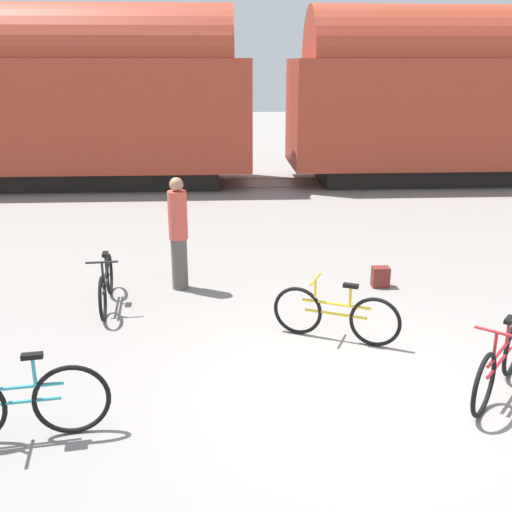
{
  "coord_description": "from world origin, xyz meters",
  "views": [
    {
      "loc": [
        -1.49,
        -5.85,
        3.55
      ],
      "look_at": [
        -1.06,
        1.7,
        1.1
      ],
      "focal_mm": 42.0,
      "sensor_mm": 36.0,
      "label": 1
    }
  ],
  "objects_px": {
    "bicycle_black": "(106,284)",
    "freight_train": "(271,94)",
    "bicycle_maroon": "(499,363)",
    "backpack": "(380,277)",
    "bicycle_yellow": "(335,315)",
    "person_in_red": "(178,233)",
    "bicycle_teal": "(19,403)"
  },
  "relations": [
    {
      "from": "backpack",
      "to": "bicycle_teal",
      "type": "bearing_deg",
      "value": -139.24
    },
    {
      "from": "bicycle_yellow",
      "to": "bicycle_maroon",
      "type": "bearing_deg",
      "value": -43.03
    },
    {
      "from": "bicycle_yellow",
      "to": "bicycle_maroon",
      "type": "distance_m",
      "value": 2.14
    },
    {
      "from": "bicycle_teal",
      "to": "person_in_red",
      "type": "distance_m",
      "value": 4.32
    },
    {
      "from": "bicycle_teal",
      "to": "bicycle_maroon",
      "type": "distance_m",
      "value": 5.07
    },
    {
      "from": "backpack",
      "to": "person_in_red",
      "type": "bearing_deg",
      "value": 177.85
    },
    {
      "from": "bicycle_black",
      "to": "backpack",
      "type": "distance_m",
      "value": 4.41
    },
    {
      "from": "bicycle_maroon",
      "to": "backpack",
      "type": "distance_m",
      "value": 3.43
    },
    {
      "from": "freight_train",
      "to": "person_in_red",
      "type": "height_order",
      "value": "freight_train"
    },
    {
      "from": "bicycle_black",
      "to": "freight_train",
      "type": "bearing_deg",
      "value": 71.21
    },
    {
      "from": "freight_train",
      "to": "bicycle_maroon",
      "type": "distance_m",
      "value": 12.75
    },
    {
      "from": "bicycle_yellow",
      "to": "bicycle_black",
      "type": "bearing_deg",
      "value": 157.2
    },
    {
      "from": "bicycle_maroon",
      "to": "backpack",
      "type": "height_order",
      "value": "bicycle_maroon"
    },
    {
      "from": "backpack",
      "to": "bicycle_maroon",
      "type": "bearing_deg",
      "value": -82.54
    },
    {
      "from": "bicycle_black",
      "to": "bicycle_yellow",
      "type": "bearing_deg",
      "value": -22.8
    },
    {
      "from": "bicycle_black",
      "to": "person_in_red",
      "type": "height_order",
      "value": "person_in_red"
    },
    {
      "from": "bicycle_teal",
      "to": "person_in_red",
      "type": "relative_size",
      "value": 0.94
    },
    {
      "from": "freight_train",
      "to": "bicycle_teal",
      "type": "bearing_deg",
      "value": -105.03
    },
    {
      "from": "bicycle_teal",
      "to": "bicycle_black",
      "type": "bearing_deg",
      "value": 86.23
    },
    {
      "from": "bicycle_black",
      "to": "backpack",
      "type": "relative_size",
      "value": 5.06
    },
    {
      "from": "bicycle_teal",
      "to": "person_in_red",
      "type": "bearing_deg",
      "value": 72.46
    },
    {
      "from": "freight_train",
      "to": "bicycle_black",
      "type": "height_order",
      "value": "freight_train"
    },
    {
      "from": "person_in_red",
      "to": "backpack",
      "type": "height_order",
      "value": "person_in_red"
    },
    {
      "from": "bicycle_black",
      "to": "bicycle_teal",
      "type": "bearing_deg",
      "value": -93.77
    },
    {
      "from": "freight_train",
      "to": "bicycle_black",
      "type": "bearing_deg",
      "value": -108.79
    },
    {
      "from": "bicycle_black",
      "to": "backpack",
      "type": "bearing_deg",
      "value": 7.36
    },
    {
      "from": "bicycle_teal",
      "to": "bicycle_black",
      "type": "height_order",
      "value": "bicycle_teal"
    },
    {
      "from": "bicycle_teal",
      "to": "backpack",
      "type": "xyz_separation_m",
      "value": [
        4.6,
        3.96,
        -0.23
      ]
    },
    {
      "from": "freight_train",
      "to": "bicycle_black",
      "type": "relative_size",
      "value": 29.71
    },
    {
      "from": "bicycle_yellow",
      "to": "backpack",
      "type": "height_order",
      "value": "bicycle_yellow"
    },
    {
      "from": "bicycle_yellow",
      "to": "person_in_red",
      "type": "distance_m",
      "value": 3.06
    },
    {
      "from": "freight_train",
      "to": "bicycle_maroon",
      "type": "bearing_deg",
      "value": -82.92
    }
  ]
}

